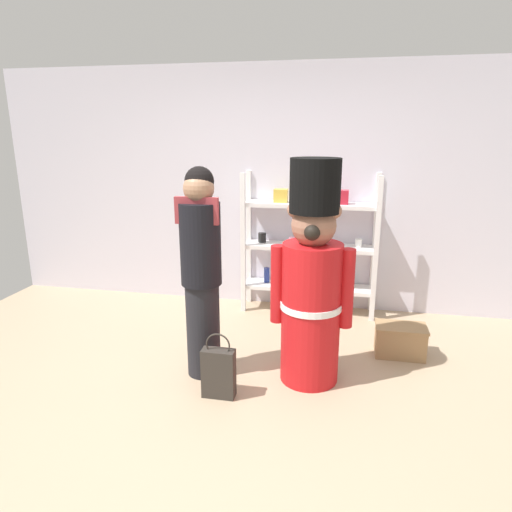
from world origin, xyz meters
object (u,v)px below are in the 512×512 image
(shopping_bag, at_px, (219,372))
(display_crate, at_px, (400,340))
(merchandise_shelf, at_px, (309,244))
(person_shopper, at_px, (201,268))
(teddy_bear_guard, at_px, (312,284))

(shopping_bag, relative_size, display_crate, 1.17)
(merchandise_shelf, distance_m, person_shopper, 1.67)
(teddy_bear_guard, distance_m, display_crate, 1.14)
(merchandise_shelf, bearing_deg, display_crate, -44.94)
(person_shopper, bearing_deg, shopping_bag, -56.10)
(person_shopper, relative_size, display_crate, 3.82)
(merchandise_shelf, distance_m, teddy_bear_guard, 1.44)
(teddy_bear_guard, xyz_separation_m, person_shopper, (-0.84, -0.07, 0.09))
(merchandise_shelf, bearing_deg, shopping_bag, -105.10)
(shopping_bag, bearing_deg, teddy_bear_guard, 31.56)
(teddy_bear_guard, bearing_deg, shopping_bag, -148.44)
(merchandise_shelf, xyz_separation_m, display_crate, (0.89, -0.89, -0.62))
(teddy_bear_guard, distance_m, person_shopper, 0.85)
(merchandise_shelf, relative_size, teddy_bear_guard, 0.87)
(teddy_bear_guard, bearing_deg, person_shopper, -174.98)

